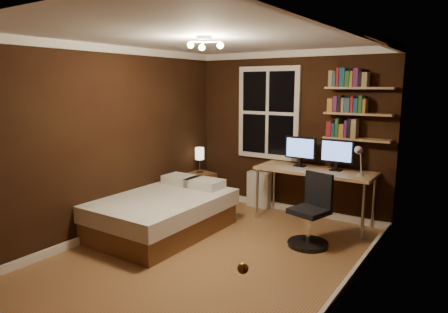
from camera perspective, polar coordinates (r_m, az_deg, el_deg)
The scene contains 24 objects.
floor at distance 4.88m, azimuth -1.86°, elevation -13.92°, with size 4.20×4.20×0.00m, color brown.
wall_back at distance 6.32m, azimuth 9.26°, elevation 3.33°, with size 3.20×0.04×2.50m, color black.
wall_left at distance 5.59m, azimuth -15.39°, elevation 2.20°, with size 0.04×4.20×2.50m, color black.
wall_right at distance 3.82m, azimuth 17.93°, elevation -1.53°, with size 0.04×4.20×2.50m, color black.
ceiling at distance 4.48m, azimuth -2.05°, elevation 16.69°, with size 3.20×4.20×0.02m, color white.
window at distance 6.41m, azimuth 6.35°, elevation 6.19°, with size 1.06×0.06×1.46m, color white.
door at distance 2.49m, azimuth 7.19°, elevation -12.78°, with size 0.03×0.82×2.05m, color black, non-canonical shape.
door_knob at distance 2.28m, azimuth 2.71°, elevation -15.68°, with size 0.06×0.06×0.06m, color #C28B3B.
ceiling_fixture at distance 4.39m, azimuth -2.84°, elevation 15.51°, with size 0.44×0.44×0.18m, color beige, non-canonical shape.
bookshelf_lower at distance 5.84m, azimuth 18.44°, elevation 2.37°, with size 0.92×0.22×0.03m, color tan.
books_row_lower at distance 5.83m, azimuth 18.51°, elevation 3.64°, with size 0.42×0.16×0.23m, color maroon, non-canonical shape.
bookshelf_middle at distance 5.81m, azimuth 18.63°, elevation 5.80°, with size 0.92×0.22×0.03m, color tan.
books_row_middle at distance 5.80m, azimuth 18.71°, elevation 7.07°, with size 0.54×0.16×0.23m, color navy, non-canonical shape.
bookshelf_upper at distance 5.79m, azimuth 18.83°, elevation 9.24°, with size 0.92×0.22×0.03m, color tan.
books_row_upper at distance 5.79m, azimuth 18.91°, elevation 10.53°, with size 0.54×0.16×0.23m, color #285C27, non-canonical shape.
bed at distance 5.56m, azimuth -8.77°, elevation -7.95°, with size 1.35×1.87×0.63m.
nightstand at distance 6.83m, azimuth -3.45°, elevation -4.49°, with size 0.42×0.42×0.52m, color brown.
bedside_lamp at distance 6.73m, azimuth -3.50°, elevation -0.55°, with size 0.15×0.15×0.43m, color white, non-canonical shape.
radiator at distance 6.61m, azimuth 5.02°, elevation -4.74°, with size 0.39×0.14×0.59m, color silver.
desk at distance 5.88m, azimuth 12.80°, elevation -2.37°, with size 1.68×0.63×0.80m.
monitor_left at distance 6.00m, azimuth 10.84°, elevation 0.68°, with size 0.47×0.12×0.44m, color black, non-canonical shape.
monitor_right at distance 5.82m, azimuth 15.79°, elevation 0.17°, with size 0.47×0.12×0.44m, color black, non-canonical shape.
desk_lamp at distance 5.50m, azimuth 18.78°, elevation -0.57°, with size 0.14×0.32×0.44m, color silver, non-canonical shape.
office_chair at distance 5.16m, azimuth 12.32°, elevation -8.75°, with size 0.50×0.50×0.91m.
Camera 1 is at (2.60, -3.61, 2.00)m, focal length 32.00 mm.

